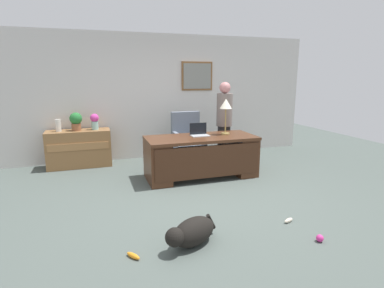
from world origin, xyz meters
The scene contains 15 objects.
ground_plane centered at (0.00, 0.00, 0.00)m, with size 12.00×12.00×0.00m, color #4C5651.
back_wall centered at (0.01, 2.60, 1.35)m, with size 7.00×0.16×2.70m.
desk centered at (0.31, 0.82, 0.41)m, with size 1.96×0.85×0.75m.
credenza centered at (-1.80, 2.25, 0.37)m, with size 1.23×0.50×0.74m.
armchair centered at (0.34, 1.76, 0.48)m, with size 0.60×0.59×1.08m.
person_standing centered at (1.04, 1.49, 0.87)m, with size 0.32×0.32×1.69m.
dog_lying centered at (-0.58, -1.34, 0.16)m, with size 0.67×0.52×0.30m.
laptop centered at (0.31, 0.95, 0.80)m, with size 0.32×0.22×0.22m.
desk_lamp centered at (0.82, 0.93, 1.27)m, with size 0.22×0.22×0.66m.
vase_with_flowers centered at (-1.47, 2.25, 0.92)m, with size 0.17×0.17×0.32m.
vase_empty centered at (-2.16, 2.25, 0.86)m, with size 0.11×0.11×0.24m, color silver.
potted_plant centered at (-1.82, 2.25, 0.94)m, with size 0.24×0.24×0.36m.
dog_toy_ball centered at (0.79, -1.71, 0.04)m, with size 0.08×0.08×0.08m, color #D8338C.
dog_toy_bone centered at (0.75, -1.20, 0.03)m, with size 0.15×0.05×0.05m, color beige.
dog_toy_plush centered at (-1.22, -1.38, 0.03)m, with size 0.18×0.05×0.05m, color orange.
Camera 1 is at (-1.53, -4.23, 1.80)m, focal length 28.85 mm.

